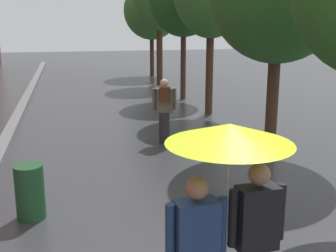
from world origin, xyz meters
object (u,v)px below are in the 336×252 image
at_px(street_tree_5, 152,11).
at_px(pedestrian_walking_midground, 164,109).
at_px(litter_bin, 30,192).
at_px(couple_under_umbrella, 228,196).

height_order(street_tree_5, pedestrian_walking_midground, street_tree_5).
height_order(litter_bin, pedestrian_walking_midground, pedestrian_walking_midground).
xyz_separation_m(couple_under_umbrella, litter_bin, (-2.03, 3.02, -0.98)).
bearing_deg(couple_under_umbrella, pedestrian_walking_midground, 82.37).
bearing_deg(street_tree_5, couple_under_umbrella, -99.05).
height_order(couple_under_umbrella, pedestrian_walking_midground, couple_under_umbrella).
xyz_separation_m(street_tree_5, couple_under_umbrella, (-3.18, -19.96, -2.07)).
distance_m(couple_under_umbrella, litter_bin, 3.77).
relative_size(street_tree_5, litter_bin, 5.91).
bearing_deg(litter_bin, couple_under_umbrella, -56.04).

